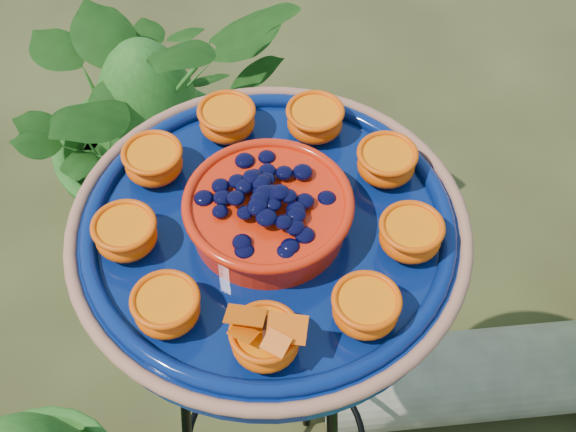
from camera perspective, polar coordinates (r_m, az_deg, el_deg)
name	(u,v)px	position (r m, az deg, el deg)	size (l,w,h in m)	color
tripod_stand	(274,381)	(1.41, -1.03, -11.65)	(0.37, 0.39, 0.99)	black
feeder_dish	(269,228)	(1.04, -1.37, -0.83)	(0.53, 0.53, 0.12)	#071952
driftwood_log	(461,377)	(2.01, 12.21, -11.11)	(0.22, 0.22, 0.66)	tan
shrub_back_left	(149,115)	(2.12, -9.86, 7.09)	(0.73, 0.63, 0.81)	#1F4C14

